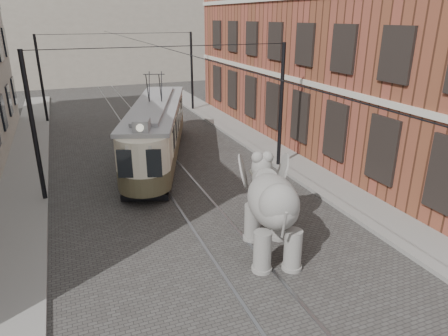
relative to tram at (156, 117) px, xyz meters
name	(u,v)px	position (x,y,z in m)	size (l,w,h in m)	color
ground	(228,246)	(0.05, -9.54, -2.22)	(120.00, 120.00, 0.00)	#3B3937
tram_rails	(228,246)	(0.05, -9.54, -2.21)	(1.54, 80.00, 0.02)	slate
sidewalk_right	(374,213)	(6.05, -9.54, -2.15)	(2.00, 60.00, 0.15)	slate
sidewalk_left	(7,292)	(-6.45, -9.54, -2.15)	(2.00, 60.00, 0.15)	slate
brick_building	(347,37)	(11.05, -0.54, 3.78)	(8.00, 26.00, 12.00)	brown
distant_block	(93,17)	(0.05, 30.46, 4.78)	(28.00, 10.00, 14.00)	gray
catenary	(177,123)	(-0.15, -4.54, 0.78)	(11.00, 30.20, 6.00)	black
tram	(156,117)	(0.00, 0.00, 0.00)	(2.31, 11.20, 4.44)	beige
elephant	(272,213)	(1.17, -10.39, -0.80)	(2.56, 4.65, 2.85)	slate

